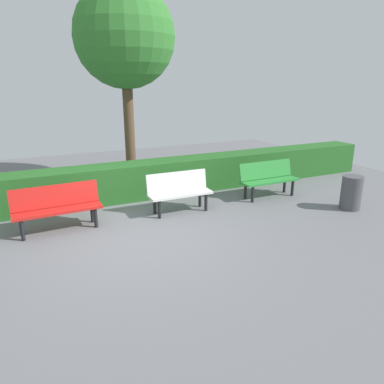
{
  "coord_description": "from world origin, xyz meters",
  "views": [
    {
      "loc": [
        1.67,
        5.91,
        2.75
      ],
      "look_at": [
        -1.35,
        -0.44,
        0.55
      ],
      "focal_mm": 33.47,
      "sensor_mm": 36.0,
      "label": 1
    }
  ],
  "objects_px": {
    "bench_green": "(268,177)",
    "bench_white": "(179,190)",
    "tree_near": "(125,38)",
    "bench_red": "(57,206)",
    "trash_bin": "(351,193)"
  },
  "relations": [
    {
      "from": "tree_near",
      "to": "bench_white",
      "type": "bearing_deg",
      "value": 93.88
    },
    {
      "from": "bench_green",
      "to": "bench_white",
      "type": "relative_size",
      "value": 1.08
    },
    {
      "from": "tree_near",
      "to": "trash_bin",
      "type": "distance_m",
      "value": 6.74
    },
    {
      "from": "bench_green",
      "to": "tree_near",
      "type": "height_order",
      "value": "tree_near"
    },
    {
      "from": "bench_white",
      "to": "trash_bin",
      "type": "relative_size",
      "value": 1.84
    },
    {
      "from": "tree_near",
      "to": "bench_red",
      "type": "bearing_deg",
      "value": 51.83
    },
    {
      "from": "tree_near",
      "to": "trash_bin",
      "type": "bearing_deg",
      "value": 129.63
    },
    {
      "from": "bench_green",
      "to": "tree_near",
      "type": "relative_size",
      "value": 0.29
    },
    {
      "from": "bench_white",
      "to": "bench_red",
      "type": "xyz_separation_m",
      "value": [
        2.49,
        -0.06,
        0.01
      ]
    },
    {
      "from": "bench_green",
      "to": "trash_bin",
      "type": "bearing_deg",
      "value": 125.89
    },
    {
      "from": "bench_white",
      "to": "bench_green",
      "type": "bearing_deg",
      "value": -178.64
    },
    {
      "from": "trash_bin",
      "to": "bench_red",
      "type": "bearing_deg",
      "value": -14.59
    },
    {
      "from": "bench_white",
      "to": "bench_red",
      "type": "distance_m",
      "value": 2.49
    },
    {
      "from": "bench_red",
      "to": "tree_near",
      "type": "xyz_separation_m",
      "value": [
        -2.29,
        -2.91,
        3.31
      ]
    },
    {
      "from": "bench_green",
      "to": "bench_white",
      "type": "xyz_separation_m",
      "value": [
        2.38,
        0.03,
        -0.0
      ]
    }
  ]
}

